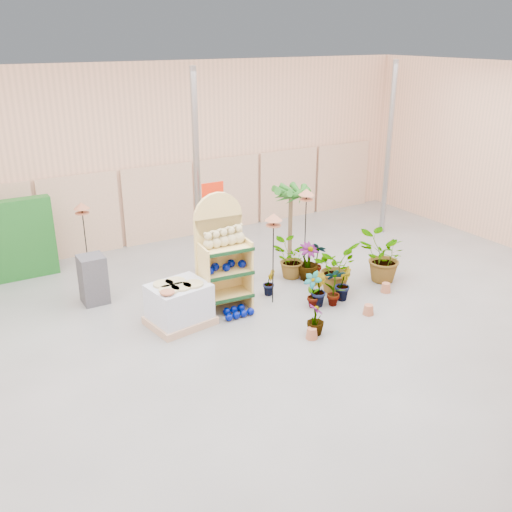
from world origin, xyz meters
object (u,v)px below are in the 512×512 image
at_px(bird_table_front, 274,220).
at_px(display_shelf, 221,257).
at_px(pallet_stack, 179,304).
at_px(potted_plant_2, 335,268).

bearing_deg(bird_table_front, display_shelf, 159.09).
relative_size(display_shelf, bird_table_front, 1.23).
bearing_deg(pallet_stack, potted_plant_2, -13.48).
bearing_deg(display_shelf, bird_table_front, -16.36).
bearing_deg(potted_plant_2, display_shelf, 167.45).
relative_size(display_shelf, potted_plant_2, 2.24).
bearing_deg(pallet_stack, display_shelf, 5.04).
xyz_separation_m(bird_table_front, potted_plant_2, (1.44, -0.17, -1.24)).
height_order(display_shelf, bird_table_front, display_shelf).
xyz_separation_m(pallet_stack, potted_plant_2, (3.43, -0.28, 0.12)).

